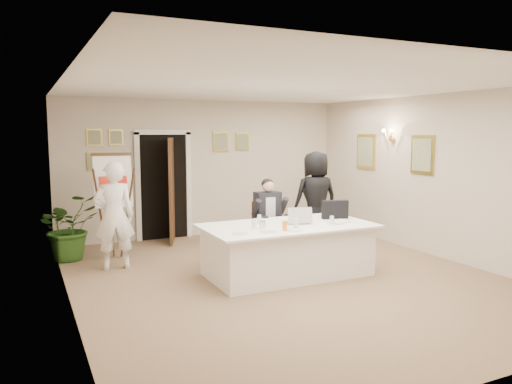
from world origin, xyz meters
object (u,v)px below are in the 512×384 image
object	(u,v)px
flip_chart	(113,211)
potted_palm	(69,227)
laptop_bag	(335,209)
standing_man	(114,216)
steel_jug	(263,225)
conference_table	(288,249)
standing_woman	(316,199)
oj_glass	(285,226)
seated_man	(269,218)
laptop	(296,214)
paper_stack	(339,222)

from	to	relation	value
flip_chart	potted_palm	bearing A→B (deg)	158.01
laptop_bag	standing_man	bearing A→B (deg)	171.45
potted_palm	steel_jug	size ratio (longest dim) A/B	10.28
conference_table	standing_man	bearing A→B (deg)	147.61
standing_man	standing_woman	bearing A→B (deg)	-175.00
conference_table	flip_chart	xyz separation A→B (m)	(-2.20, 2.12, 0.43)
potted_palm	oj_glass	xyz separation A→B (m)	(2.63, -2.79, 0.27)
seated_man	laptop	world-z (taller)	seated_man
standing_man	potted_palm	xyz separation A→B (m)	(-0.60, 0.94, -0.29)
seated_man	laptop	xyz separation A→B (m)	(-0.04, -0.98, 0.22)
flip_chart	steel_jug	world-z (taller)	flip_chart
laptop	potted_palm	bearing A→B (deg)	156.35
standing_man	paper_stack	world-z (taller)	standing_man
conference_table	steel_jug	world-z (taller)	steel_jug
laptop	seated_man	bearing A→B (deg)	101.46
laptop_bag	conference_table	bearing A→B (deg)	-158.06
standing_man	oj_glass	world-z (taller)	standing_man
potted_palm	laptop_bag	world-z (taller)	potted_palm
conference_table	potted_palm	world-z (taller)	potted_palm
flip_chart	laptop_bag	bearing A→B (deg)	-32.30
standing_woman	seated_man	bearing A→B (deg)	28.56
steel_jug	potted_palm	bearing A→B (deg)	133.87
laptop_bag	steel_jug	size ratio (longest dim) A/B	3.80
flip_chart	potted_palm	distance (m)	0.79
laptop	oj_glass	size ratio (longest dim) A/B	2.93
laptop	standing_man	bearing A→B (deg)	164.16
potted_palm	oj_glass	size ratio (longest dim) A/B	8.69
laptop	paper_stack	world-z (taller)	laptop
conference_table	potted_palm	distance (m)	3.76
seated_man	steel_jug	distance (m)	1.35
standing_woman	potted_palm	bearing A→B (deg)	-4.27
standing_woman	potted_palm	size ratio (longest dim) A/B	1.59
flip_chart	steel_jug	distance (m)	2.82
seated_man	laptop	bearing A→B (deg)	-86.86
flip_chart	standing_man	size ratio (longest dim) A/B	1.04
laptop_bag	steel_jug	xyz separation A→B (m)	(-1.41, -0.25, -0.09)
conference_table	steel_jug	size ratio (longest dim) A/B	23.15
paper_stack	seated_man	bearing A→B (deg)	114.24
paper_stack	laptop_bag	bearing A→B (deg)	64.33
standing_man	standing_woman	xyz separation A→B (m)	(3.74, 0.08, 0.05)
paper_stack	flip_chart	bearing A→B (deg)	141.92
conference_table	paper_stack	bearing A→B (deg)	-15.16
laptop	laptop_bag	xyz separation A→B (m)	(0.77, 0.08, 0.01)
seated_man	laptop	distance (m)	1.01
flip_chart	oj_glass	size ratio (longest dim) A/B	13.62
standing_man	paper_stack	bearing A→B (deg)	155.31
conference_table	seated_man	size ratio (longest dim) A/B	1.84
flip_chart	steel_jug	xyz separation A→B (m)	(1.72, -2.24, 0.01)
seated_man	flip_chart	distance (m)	2.64
conference_table	potted_palm	bearing A→B (deg)	140.35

